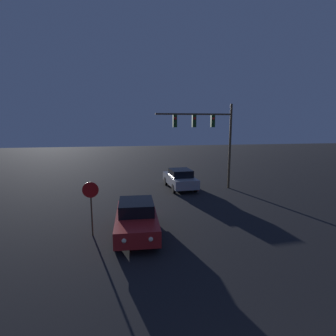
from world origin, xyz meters
The scene contains 4 objects.
car_near centered at (-2.14, 10.70, 0.79)m, with size 2.02×4.46×1.55m.
car_far centered at (1.75, 18.92, 0.79)m, with size 2.05×4.48×1.55m.
traffic_signal_mast centered at (3.87, 18.34, 4.50)m, with size 5.91×0.30×6.53m.
stop_sign centered at (-4.13, 10.92, 1.75)m, with size 0.71×0.07×2.50m.
Camera 1 is at (-2.73, -0.78, 5.02)m, focal length 28.00 mm.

